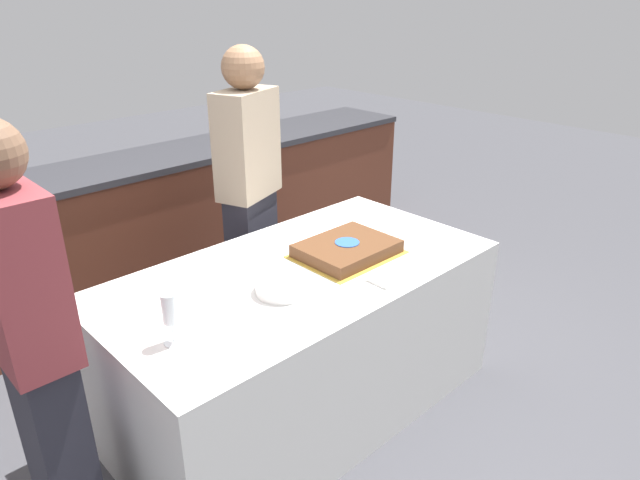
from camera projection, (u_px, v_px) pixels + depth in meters
The scene contains 10 objects.
ground_plane at pixel (301, 402), 2.85m from camera, with size 14.00×14.00×0.00m, color #424247.
back_counter at pixel (141, 230), 3.68m from camera, with size 4.40×0.58×0.92m.
dining_table at pixel (300, 339), 2.69m from camera, with size 1.79×0.94×0.75m.
cake at pixel (347, 249), 2.66m from camera, with size 0.47×0.37×0.07m.
plate_stack at pixel (283, 286), 2.34m from camera, with size 0.23×0.23×0.06m.
wine_glass at pixel (170, 310), 1.96m from camera, with size 0.07×0.07×0.20m.
side_plate_near_cake at pixel (296, 236), 2.86m from camera, with size 0.20×0.20×0.00m.
utensil_pile at pixel (387, 278), 2.44m from camera, with size 0.15×0.12×0.02m.
person_cutting_cake at pixel (250, 194), 3.11m from camera, with size 0.41×0.31×1.64m.
person_seated_left at pixel (36, 355), 1.80m from camera, with size 0.21×0.33×1.59m.
Camera 1 is at (-1.50, -1.71, 1.90)m, focal length 32.00 mm.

